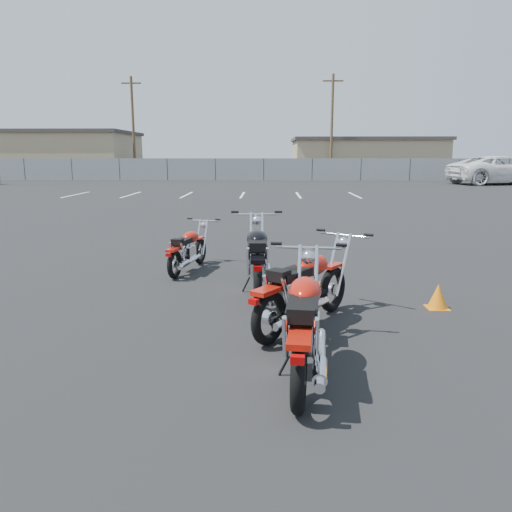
{
  "coord_description": "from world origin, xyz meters",
  "views": [
    {
      "loc": [
        0.38,
        -6.76,
        2.16
      ],
      "look_at": [
        0.2,
        0.6,
        0.65
      ],
      "focal_mm": 35.0,
      "sensor_mm": 36.0,
      "label": 1
    }
  ],
  "objects_px": {
    "motorcycle_second_black": "(258,258)",
    "white_van": "(501,162)",
    "motorcycle_front_red": "(188,250)",
    "motorcycle_third_red": "(304,288)",
    "motorcycle_rear_red": "(305,324)"
  },
  "relations": [
    {
      "from": "motorcycle_front_red",
      "to": "motorcycle_rear_red",
      "type": "bearing_deg",
      "value": -67.18
    },
    {
      "from": "white_van",
      "to": "motorcycle_second_black",
      "type": "bearing_deg",
      "value": 139.77
    },
    {
      "from": "motorcycle_second_black",
      "to": "motorcycle_third_red",
      "type": "distance_m",
      "value": 1.83
    },
    {
      "from": "motorcycle_front_red",
      "to": "white_van",
      "type": "xyz_separation_m",
      "value": [
        18.26,
        27.75,
        1.2
      ]
    },
    {
      "from": "motorcycle_front_red",
      "to": "white_van",
      "type": "distance_m",
      "value": 33.24
    },
    {
      "from": "motorcycle_front_red",
      "to": "motorcycle_rear_red",
      "type": "distance_m",
      "value": 4.79
    },
    {
      "from": "motorcycle_third_red",
      "to": "white_van",
      "type": "height_order",
      "value": "white_van"
    },
    {
      "from": "motorcycle_second_black",
      "to": "white_van",
      "type": "distance_m",
      "value": 33.66
    },
    {
      "from": "motorcycle_front_red",
      "to": "motorcycle_rear_red",
      "type": "relative_size",
      "value": 0.78
    },
    {
      "from": "motorcycle_second_black",
      "to": "white_van",
      "type": "relative_size",
      "value": 0.28
    },
    {
      "from": "motorcycle_front_red",
      "to": "motorcycle_second_black",
      "type": "bearing_deg",
      "value": -44.82
    },
    {
      "from": "motorcycle_second_black",
      "to": "motorcycle_third_red",
      "type": "xyz_separation_m",
      "value": [
        0.62,
        -1.72,
        -0.03
      ]
    },
    {
      "from": "motorcycle_second_black",
      "to": "motorcycle_rear_red",
      "type": "height_order",
      "value": "motorcycle_second_black"
    },
    {
      "from": "motorcycle_third_red",
      "to": "white_van",
      "type": "bearing_deg",
      "value": 62.1
    },
    {
      "from": "white_van",
      "to": "motorcycle_front_red",
      "type": "bearing_deg",
      "value": 136.63
    }
  ]
}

